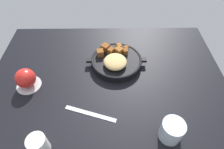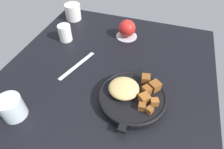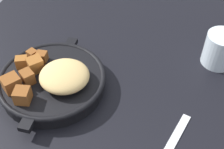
{
  "view_description": "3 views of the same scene",
  "coord_description": "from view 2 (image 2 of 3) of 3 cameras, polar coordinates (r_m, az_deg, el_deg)",
  "views": [
    {
      "loc": [
        -1.36,
        49.62,
        63.26
      ],
      "look_at": [
        -2.03,
        -2.82,
        4.11
      ],
      "focal_mm": 30.08,
      "sensor_mm": 36.0,
      "label": 1
    },
    {
      "loc": [
        -44.0,
        -18.67,
        54.18
      ],
      "look_at": [
        1.66,
        -3.58,
        4.69
      ],
      "focal_mm": 30.11,
      "sensor_mm": 36.0,
      "label": 2
    },
    {
      "loc": [
        35.9,
        10.6,
        49.01
      ],
      "look_at": [
        -4.83,
        0.35,
        6.64
      ],
      "focal_mm": 47.5,
      "sensor_mm": 36.0,
      "label": 3
    }
  ],
  "objects": [
    {
      "name": "butter_knife",
      "position": [
        0.81,
        -10.52,
        2.78
      ],
      "size": [
        19.99,
        7.8,
        0.36
      ],
      "primitive_type": "cube",
      "rotation": [
        0.0,
        0.0,
        -0.31
      ],
      "color": "silver",
      "rests_on": "ground_plane"
    },
    {
      "name": "white_creamer_pitcher",
      "position": [
        0.94,
        -14.09,
        12.15
      ],
      "size": [
        6.04,
        6.04,
        7.79
      ],
      "primitive_type": "cylinder",
      "color": "white",
      "rests_on": "ground_plane"
    },
    {
      "name": "ground_plane",
      "position": [
        0.73,
        -3.08,
        -3.47
      ],
      "size": [
        104.08,
        84.43,
        2.4
      ],
      "primitive_type": "cube",
      "color": "black"
    },
    {
      "name": "saucer_plate",
      "position": [
        0.96,
        4.44,
        11.58
      ],
      "size": [
        10.4,
        10.4,
        0.6
      ],
      "primitive_type": "cylinder",
      "color": "#B7BABF",
      "rests_on": "ground_plane"
    },
    {
      "name": "ceramic_mug_white",
      "position": [
        1.11,
        -11.77,
        18.11
      ],
      "size": [
        8.36,
        8.36,
        8.37
      ],
      "primitive_type": "cylinder",
      "color": "silver",
      "rests_on": "ground_plane"
    },
    {
      "name": "water_glass_short",
      "position": [
        0.69,
        -28.11,
        -8.86
      ],
      "size": [
        7.75,
        7.75,
        7.94
      ],
      "primitive_type": "cylinder",
      "color": "silver",
      "rests_on": "ground_plane"
    },
    {
      "name": "cast_iron_skillet",
      "position": [
        0.66,
        6.08,
        -6.51
      ],
      "size": [
        27.82,
        23.51,
        6.82
      ],
      "color": "black",
      "rests_on": "ground_plane"
    },
    {
      "name": "red_apple",
      "position": [
        0.94,
        4.59,
        13.81
      ],
      "size": [
        8.24,
        8.24,
        8.24
      ],
      "primitive_type": "sphere",
      "color": "red",
      "rests_on": "saucer_plate"
    }
  ]
}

